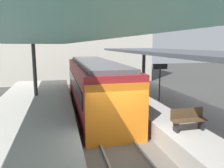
% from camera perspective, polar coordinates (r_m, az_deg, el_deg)
% --- Properties ---
extents(ground_plane, '(80.00, 80.00, 0.00)m').
position_cam_1_polar(ground_plane, '(9.01, 2.76, -18.63)').
color(ground_plane, '#383835').
extents(platform_left, '(4.40, 28.00, 1.00)m').
position_cam_1_polar(platform_left, '(8.64, -23.44, -17.09)').
color(platform_left, '#ADA8A0').
rests_on(platform_left, ground_plane).
extents(platform_right, '(4.40, 28.00, 1.00)m').
position_cam_1_polar(platform_right, '(10.42, 23.81, -12.38)').
color(platform_right, '#ADA8A0').
rests_on(platform_right, ground_plane).
extents(track_ballast, '(3.20, 28.00, 0.20)m').
position_cam_1_polar(track_ballast, '(8.97, 2.77, -18.07)').
color(track_ballast, '#59544C').
rests_on(track_ballast, ground_plane).
extents(rail_near_side, '(0.08, 28.00, 0.14)m').
position_cam_1_polar(rail_near_side, '(8.74, -1.99, -17.61)').
color(rail_near_side, slate).
rests_on(rail_near_side, track_ballast).
extents(rail_far_side, '(0.08, 28.00, 0.14)m').
position_cam_1_polar(rail_far_side, '(9.10, 7.33, -16.51)').
color(rail_far_side, slate).
rests_on(rail_far_side, track_ballast).
extents(commuter_train, '(2.78, 11.40, 3.10)m').
position_cam_1_polar(commuter_train, '(14.45, -4.29, -0.35)').
color(commuter_train, maroon).
rests_on(commuter_train, track_ballast).
extents(canopy_left, '(4.18, 21.00, 3.54)m').
position_cam_1_polar(canopy_left, '(9.13, -23.66, 9.77)').
color(canopy_left, '#333335').
rests_on(canopy_left, platform_left).
extents(canopy_right, '(4.18, 21.00, 3.01)m').
position_cam_1_polar(canopy_right, '(10.83, 20.61, 7.14)').
color(canopy_right, '#333335').
rests_on(canopy_right, platform_right).
extents(platform_bench, '(1.40, 0.41, 0.86)m').
position_cam_1_polar(platform_bench, '(9.31, 18.90, -8.40)').
color(platform_bench, black).
rests_on(platform_bench, platform_right).
extents(platform_sign, '(0.90, 0.08, 2.21)m').
position_cam_1_polar(platform_sign, '(13.55, 12.18, 2.60)').
color(platform_sign, '#262628').
rests_on(platform_sign, platform_right).
extents(station_building_backdrop, '(18.00, 6.00, 11.00)m').
position_cam_1_polar(station_building_backdrop, '(27.67, -10.05, 12.31)').
color(station_building_backdrop, beige).
rests_on(station_building_backdrop, ground_plane).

